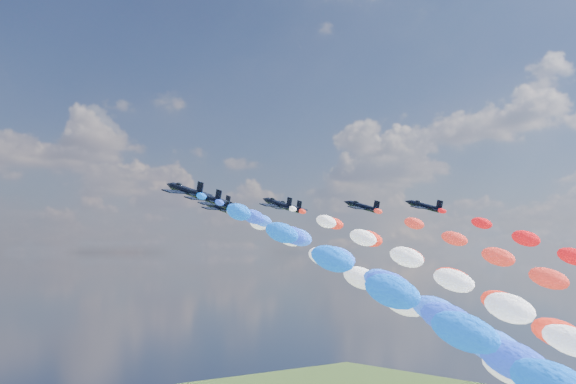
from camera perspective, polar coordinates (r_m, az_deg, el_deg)
jet_0 at (r=117.82m, az=-7.70°, el=0.12°), size 8.45×11.27×4.94m
jet_1 at (r=131.98m, az=-6.25°, el=-0.39°), size 8.56×11.36×4.94m
jet_2 at (r=145.35m, az=-5.31°, el=-0.78°), size 8.68×11.44×4.94m
jet_3 at (r=149.29m, az=-0.76°, el=-0.90°), size 8.59×11.37×4.94m
jet_4 at (r=161.11m, az=-5.26°, el=-1.15°), size 8.51×11.32×4.94m
trail_4 at (r=113.80m, az=14.47°, el=-12.95°), size 6.59×130.68×57.19m
jet_5 at (r=158.49m, az=0.02°, el=-1.12°), size 8.60×11.38×4.94m
jet_6 at (r=159.02m, az=5.63°, el=-1.11°), size 8.63×11.40×4.94m
jet_7 at (r=159.41m, az=10.24°, el=-1.06°), size 8.18×11.08×4.94m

